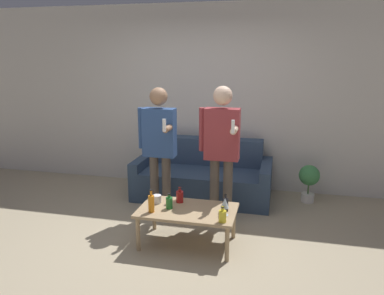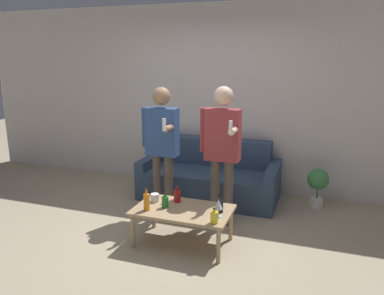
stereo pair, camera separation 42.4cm
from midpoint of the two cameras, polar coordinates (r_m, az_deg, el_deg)
name	(u,v)px [view 2 (the right image)]	position (r m, az deg, el deg)	size (l,w,h in m)	color
ground_plane	(159,243)	(4.15, -2.08, -14.43)	(16.00, 16.00, 0.00)	tan
wall_back	(213,98)	(5.61, 5.37, 7.49)	(8.00, 0.06, 2.70)	silver
couch	(210,177)	(5.34, 5.10, -4.56)	(1.89, 0.88, 0.80)	#334760
coffee_table	(183,212)	(3.99, 1.68, -9.93)	(1.02, 0.61, 0.40)	tan
bottle_orange	(177,196)	(4.13, 0.69, -7.43)	(0.08, 0.08, 0.17)	#B21E1E
bottle_green	(220,206)	(3.89, 7.49, -8.84)	(0.06, 0.06, 0.18)	black
bottle_dark	(147,201)	(3.91, -3.85, -8.27)	(0.06, 0.06, 0.24)	orange
bottle_yellow	(214,217)	(3.65, 6.78, -10.53)	(0.08, 0.08, 0.16)	yellow
bottle_red	(165,201)	(3.98, -1.06, -8.29)	(0.07, 0.07, 0.17)	#23752D
wine_glass_near	(219,205)	(3.77, 7.32, -8.70)	(0.08, 0.08, 0.19)	silver
cup_on_table	(155,198)	(4.15, -2.76, -7.70)	(0.09, 0.09, 0.09)	white
person_standing_left	(162,141)	(4.54, -1.97, 0.95)	(0.46, 0.41, 1.61)	brown
person_standing_right	(222,145)	(4.29, 7.43, 0.36)	(0.47, 0.42, 1.64)	brown
potted_plant	(318,183)	(5.28, 20.85, -5.06)	(0.28, 0.28, 0.52)	silver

